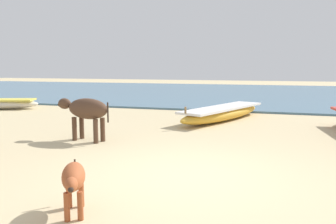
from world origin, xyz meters
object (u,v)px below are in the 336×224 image
at_px(fishing_boat_3, 0,104).
at_px(fishing_boat_4, 223,113).
at_px(cow_second_adult_dark, 86,110).
at_px(calf_far_rust, 73,179).

xyz_separation_m(fishing_boat_3, fishing_boat_4, (9.56, -0.30, 0.02)).
bearing_deg(cow_second_adult_dark, fishing_boat_3, -21.59).
xyz_separation_m(fishing_boat_4, cow_second_adult_dark, (-2.73, -4.22, 0.50)).
xyz_separation_m(fishing_boat_3, calf_far_rust, (8.88, -8.35, 0.22)).
distance_m(fishing_boat_3, cow_second_adult_dark, 8.20).
bearing_deg(fishing_boat_4, fishing_boat_3, -70.09).
height_order(fishing_boat_3, cow_second_adult_dark, cow_second_adult_dark).
bearing_deg(calf_far_rust, fishing_boat_3, -162.68).
distance_m(fishing_boat_4, calf_far_rust, 8.08).
bearing_deg(fishing_boat_3, calf_far_rust, 116.52).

